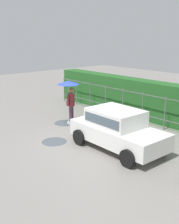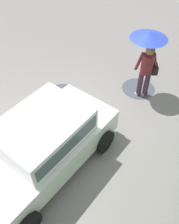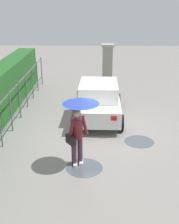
{
  "view_description": "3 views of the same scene",
  "coord_description": "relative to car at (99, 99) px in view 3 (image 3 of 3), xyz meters",
  "views": [
    {
      "loc": [
        8.07,
        -7.13,
        4.12
      ],
      "look_at": [
        -0.75,
        0.58,
        0.88
      ],
      "focal_mm": 45.43,
      "sensor_mm": 36.0,
      "label": 1
    },
    {
      "loc": [
        3.23,
        2.81,
        5.06
      ],
      "look_at": [
        -0.07,
        0.31,
        0.74
      ],
      "focal_mm": 38.51,
      "sensor_mm": 36.0,
      "label": 2
    },
    {
      "loc": [
        -9.74,
        0.17,
        4.56
      ],
      "look_at": [
        -0.3,
        0.41,
        0.88
      ],
      "focal_mm": 47.71,
      "sensor_mm": 36.0,
      "label": 3
    }
  ],
  "objects": [
    {
      "name": "puddle_near",
      "position": [
        -2.09,
        -1.37,
        -0.8
      ],
      "size": [
        1.0,
        1.0,
        0.0
      ],
      "primitive_type": "cylinder",
      "color": "#4C545B",
      "rests_on": "ground"
    },
    {
      "name": "fence_section",
      "position": [
        -1.33,
        3.11,
        0.02
      ],
      "size": [
        12.44,
        0.05,
        1.5
      ],
      "color": "#59605B",
      "rests_on": "ground"
    },
    {
      "name": "gate_pillar",
      "position": [
        3.42,
        -0.44,
        0.44
      ],
      "size": [
        0.6,
        0.6,
        2.42
      ],
      "color": "gray",
      "rests_on": "ground"
    },
    {
      "name": "pedestrian",
      "position": [
        -3.59,
        0.56,
        0.7
      ],
      "size": [
        1.0,
        1.0,
        2.05
      ],
      "rotation": [
        0.0,
        0.0,
        -2.53
      ],
      "color": "#47283D",
      "rests_on": "ground"
    },
    {
      "name": "car",
      "position": [
        0.0,
        0.0,
        0.0
      ],
      "size": [
        3.77,
        1.92,
        1.48
      ],
      "rotation": [
        0.0,
        0.0,
        -0.02
      ],
      "color": "white",
      "rests_on": "ground"
    },
    {
      "name": "ground_plane",
      "position": [
        -1.35,
        -0.1,
        -0.8
      ],
      "size": [
        40.0,
        40.0,
        0.0
      ],
      "primitive_type": "plane",
      "color": "gray"
    },
    {
      "name": "puddle_far",
      "position": [
        -3.77,
        0.41,
        -0.8
      ],
      "size": [
        1.06,
        1.06,
        0.0
      ],
      "primitive_type": "cylinder",
      "color": "#4C545B",
      "rests_on": "ground"
    }
  ]
}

